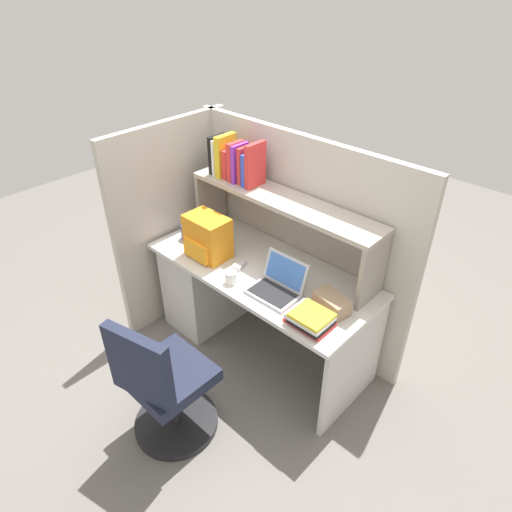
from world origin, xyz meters
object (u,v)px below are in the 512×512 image
computer_mouse (239,265)px  snack_canister (188,232)px  laptop (278,285)px  paper_cup (231,277)px  backpack (207,237)px  tissue_box (332,303)px  office_chair (164,389)px

computer_mouse → snack_canister: (-0.54, 0.01, 0.04)m
laptop → paper_cup: laptop is taller
backpack → tissue_box: bearing=6.2°
laptop → office_chair: size_ratio=0.34×
backpack → tissue_box: (0.96, 0.11, -0.09)m
snack_canister → office_chair: office_chair is taller
backpack → computer_mouse: backpack is taller
paper_cup → backpack: bearing=161.8°
office_chair → tissue_box: bearing=-132.7°
backpack → computer_mouse: (0.26, 0.04, -0.13)m
computer_mouse → snack_canister: snack_canister is taller
computer_mouse → backpack: bearing=171.3°
backpack → computer_mouse: bearing=9.1°
paper_cup → tissue_box: bearing=19.4°
paper_cup → computer_mouse: bearing=118.0°
computer_mouse → snack_canister: 0.54m
tissue_box → office_chair: 1.09m
tissue_box → snack_canister: bearing=-165.8°
backpack → paper_cup: 0.38m
backpack → snack_canister: bearing=170.1°
laptop → paper_cup: 0.31m
backpack → tissue_box: 0.97m
paper_cup → office_chair: (0.12, -0.67, -0.38)m
laptop → tissue_box: laptop is taller
paper_cup → tissue_box: size_ratio=0.38×
laptop → snack_canister: size_ratio=3.01×
backpack → computer_mouse: 0.29m
computer_mouse → tissue_box: bearing=-12.6°
snack_canister → tissue_box: bearing=2.6°
tissue_box → office_chair: (-0.50, -0.89, -0.39)m
snack_canister → office_chair: 1.18m
snack_canister → laptop: bearing=-1.8°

